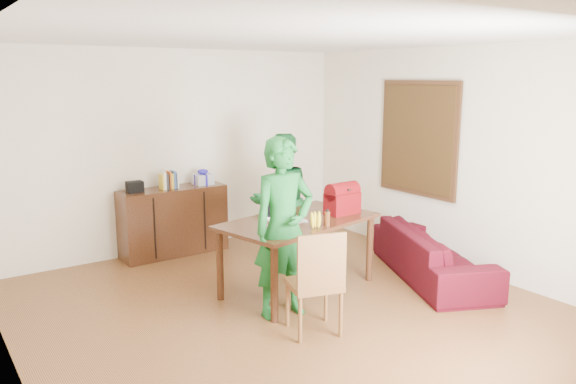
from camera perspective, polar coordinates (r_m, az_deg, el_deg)
room at (r=5.49m, az=-0.04°, el=0.86°), size 5.20×5.70×2.90m
table at (r=6.15m, az=1.06°, el=-3.73°), size 1.89×1.31×0.81m
chair at (r=5.28m, az=2.68°, el=-11.17°), size 0.56×0.54×1.00m
person_near at (r=5.47m, az=-0.45°, el=-3.68°), size 0.68×0.48×1.78m
person_far at (r=6.93m, az=-0.78°, el=-0.89°), size 0.82×0.65×1.66m
laptop at (r=6.02m, az=-0.12°, el=-2.59°), size 0.39×0.29×0.26m
bananas at (r=5.79m, az=2.83°, el=-3.33°), size 0.20×0.17×0.07m
bottle at (r=5.86m, az=4.01°, el=-2.61°), size 0.07×0.07×0.17m
red_bag at (r=6.37m, az=5.54°, el=-0.96°), size 0.39×0.24×0.28m
sofa at (r=6.87m, az=14.47°, el=-6.05°), size 1.55×2.15×0.59m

